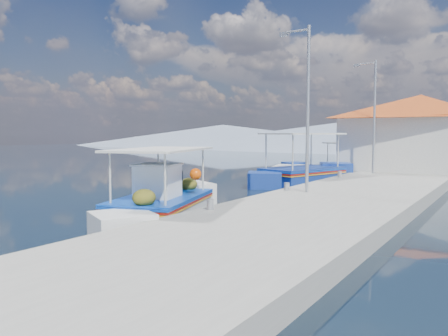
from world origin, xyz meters
The scene contains 10 objects.
ground centered at (0.00, 0.00, 0.00)m, with size 160.00×160.00×0.00m, color black.
quay centered at (5.90, 6.00, 0.25)m, with size 5.00×44.00×0.50m, color gray.
bollards centered at (3.80, 5.25, 0.65)m, with size 0.20×17.20×0.30m.
main_caique centered at (1.78, -2.67, 0.47)m, with size 3.66×6.97×2.42m.
caique_green_canopy centered at (1.61, 8.55, 0.44)m, with size 3.87×7.55×2.96m.
caique_blue_hull centered at (-0.18, 10.84, 0.29)m, with size 2.83×5.72×1.06m.
caique_far centered at (2.23, 14.96, 0.43)m, with size 3.34×6.19×2.30m.
harbor_building centered at (6.20, 15.00, 2.78)m, with size 10.49×10.49×4.40m.
lamp_post_near centered at (4.51, 2.00, 3.85)m, with size 1.21×0.14×6.00m.
lamp_post_far centered at (4.51, 11.00, 3.85)m, with size 1.21×0.14×6.00m.
Camera 1 is at (10.93, -13.08, 2.66)m, focal length 35.42 mm.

